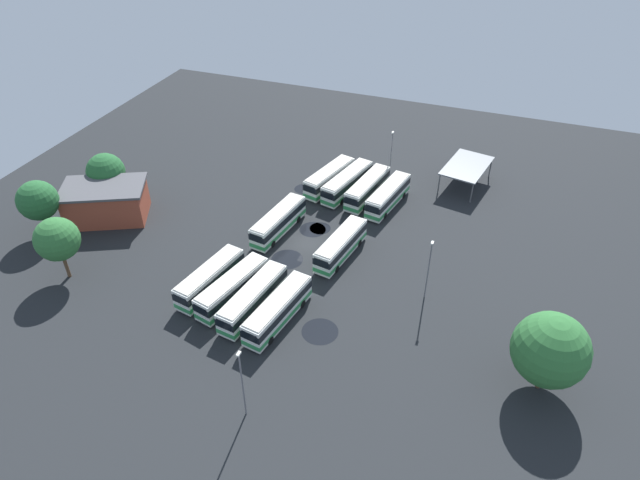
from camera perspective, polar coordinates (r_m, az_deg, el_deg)
ground_plane at (r=76.23m, az=-1.21°, el=-0.32°), size 105.37×105.37×0.00m
bus_row0_slot0 at (r=87.33m, az=0.97°, el=6.36°), size 10.88×5.09×3.36m
bus_row0_slot1 at (r=86.21m, az=2.80°, el=5.88°), size 11.48×5.05×3.36m
bus_row0_slot2 at (r=84.96m, az=4.85°, el=5.28°), size 10.95×4.30×3.36m
bus_row0_slot3 at (r=83.42m, az=6.94°, el=4.48°), size 10.74×4.39×3.36m
bus_row1_slot0 at (r=77.49m, az=-4.26°, el=1.89°), size 11.05×4.05×3.36m
bus_row1_slot3 at (r=72.92m, az=2.13°, el=-0.55°), size 10.54×4.18×3.36m
bus_row2_slot0 at (r=69.00m, az=-11.13°, el=-3.86°), size 10.69×4.35×3.36m
bus_row2_slot1 at (r=67.24m, az=-8.89°, el=-4.83°), size 11.05×4.91×3.36m
bus_row2_slot2 at (r=65.49m, az=-6.82°, el=-5.95°), size 11.32×4.11×3.36m
bus_row2_slot3 at (r=63.85m, az=-4.31°, el=-7.11°), size 11.15×4.26×3.36m
depot_building at (r=85.58m, az=-20.96°, el=3.65°), size 11.44×13.41×5.15m
maintenance_shelter at (r=90.28m, az=14.74°, el=7.28°), size 10.49×7.50×3.49m
lamp_post_near_entrance at (r=66.09m, az=11.00°, el=-2.81°), size 0.56×0.28×8.29m
lamp_post_mid_lot at (r=53.46m, az=-7.93°, el=-14.13°), size 0.56×0.28×8.60m
lamp_post_by_building at (r=89.76m, az=7.26°, el=8.84°), size 0.56×0.28×7.92m
tree_south_edge at (r=88.56m, az=-20.98°, el=6.48°), size 5.59×5.59×7.60m
tree_northwest at (r=83.85m, az=-26.82°, el=3.61°), size 5.43×5.43×8.22m
tree_west_edge at (r=58.81m, az=22.41°, el=-10.31°), size 7.47×7.47×9.21m
tree_northeast at (r=74.24m, az=-25.22°, el=0.06°), size 5.40×5.40×8.52m
puddle_between_rows at (r=87.91m, az=-1.64°, el=5.22°), size 3.07×3.07×0.01m
puddle_front_lane at (r=79.02m, az=0.01°, el=1.20°), size 3.00×3.00×0.01m
puddle_centre_drain at (r=73.52m, az=-3.37°, el=-1.99°), size 4.21×4.21×0.01m
puddle_back_corner at (r=63.76m, az=-0.01°, el=-9.30°), size 4.19×4.19×0.01m
puddle_near_shelter at (r=78.78m, az=-0.76°, el=1.07°), size 3.74×3.74×0.01m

